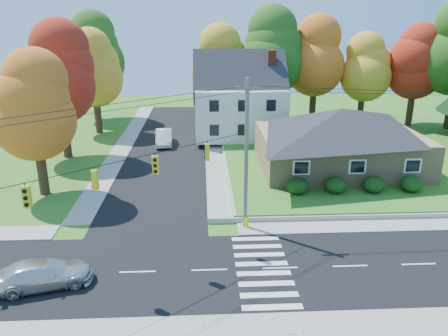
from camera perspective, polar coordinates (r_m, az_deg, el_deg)
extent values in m
plane|color=#3D7923|center=(25.46, 7.36, -12.85)|extent=(120.00, 120.00, 0.00)
cube|color=black|center=(25.45, 7.36, -12.83)|extent=(90.00, 8.00, 0.02)
cube|color=black|center=(49.25, -7.16, 3.06)|extent=(8.00, 44.00, 0.02)
cube|color=#9C9A90|center=(29.74, 5.70, -7.74)|extent=(90.00, 2.00, 0.08)
cube|color=#9C9A90|center=(21.43, 9.80, -19.75)|extent=(90.00, 2.00, 0.08)
cube|color=#3D7923|center=(47.49, 18.55, 1.91)|extent=(30.00, 30.00, 0.50)
cube|color=tan|center=(40.80, 14.72, 2.29)|extent=(14.00, 10.00, 3.20)
pyramid|color=#26262B|center=(40.15, 15.04, 5.98)|extent=(14.60, 10.60, 2.20)
cube|color=silver|center=(50.45, 2.02, 7.42)|extent=(10.00, 8.00, 5.60)
pyramid|color=#26262B|center=(49.81, 2.07, 11.93)|extent=(10.40, 8.40, 2.40)
cube|color=brown|center=(50.51, 6.06, 9.65)|extent=(0.90, 0.90, 9.60)
ellipsoid|color=#163A10|center=(34.15, 9.58, -2.29)|extent=(1.70, 1.70, 1.27)
ellipsoid|color=#163A10|center=(34.91, 14.40, -2.16)|extent=(1.70, 1.70, 1.27)
ellipsoid|color=#163A10|center=(35.91, 18.98, -2.02)|extent=(1.70, 1.70, 1.27)
ellipsoid|color=#163A10|center=(37.12, 23.29, -1.88)|extent=(1.70, 1.70, 1.27)
cylinder|color=#666059|center=(27.88, 2.92, 1.49)|extent=(0.26, 0.26, 10.00)
cube|color=#666059|center=(26.90, 3.07, 10.47)|extent=(1.60, 0.12, 0.12)
cube|color=gold|center=(20.99, -24.36, -3.46)|extent=(0.34, 0.26, 1.00)
cube|color=gold|center=(22.01, -16.50, -1.50)|extent=(0.26, 0.34, 1.00)
cube|color=gold|center=(23.54, -8.94, 0.40)|extent=(0.34, 0.26, 1.00)
cube|color=gold|center=(25.55, -2.19, 2.10)|extent=(0.26, 0.34, 1.00)
cylinder|color=black|center=(22.61, -12.28, 1.14)|extent=(13.02, 10.43, 0.04)
cylinder|color=#3F2A19|center=(56.23, -0.56, 8.52)|extent=(0.80, 0.80, 5.40)
sphere|color=gold|center=(55.66, -0.57, 12.47)|extent=(6.72, 6.72, 6.72)
sphere|color=gold|center=(55.50, -0.57, 14.20)|extent=(5.91, 5.91, 5.91)
sphere|color=gold|center=(55.38, -0.58, 15.93)|extent=(5.11, 5.11, 5.11)
cylinder|color=#3F2A19|center=(55.74, 5.73, 8.80)|extent=(0.86, 0.86, 6.30)
sphere|color=#2B5F1A|center=(55.13, 5.89, 13.46)|extent=(7.84, 7.84, 7.84)
sphere|color=#2B5F1A|center=(54.98, 5.96, 15.50)|extent=(6.90, 6.90, 6.90)
sphere|color=#2B5F1A|center=(54.90, 6.03, 17.54)|extent=(5.96, 5.96, 5.96)
cylinder|color=#3F2A19|center=(57.93, 11.53, 8.68)|extent=(0.83, 0.83, 5.85)
sphere|color=orange|center=(57.36, 11.81, 12.83)|extent=(7.28, 7.28, 7.28)
sphere|color=orange|center=(57.20, 11.93, 14.64)|extent=(6.41, 6.41, 6.41)
sphere|color=orange|center=(57.11, 12.06, 16.46)|extent=(5.53, 5.53, 5.53)
cylinder|color=#3F2A19|center=(58.84, 17.46, 7.90)|extent=(0.77, 0.77, 4.95)
sphere|color=gold|center=(58.32, 17.81, 11.34)|extent=(6.16, 6.16, 6.16)
sphere|color=gold|center=(58.16, 17.96, 12.84)|extent=(5.42, 5.42, 5.42)
sphere|color=gold|center=(58.04, 18.12, 14.35)|extent=(4.68, 4.68, 4.68)
cylinder|color=#3F2A19|center=(60.24, 23.21, 7.71)|extent=(0.80, 0.80, 5.40)
sphere|color=#A52414|center=(59.71, 23.70, 11.37)|extent=(6.72, 6.72, 6.72)
sphere|color=#A52414|center=(59.56, 23.92, 12.96)|extent=(5.91, 5.91, 5.91)
sphere|color=#A52414|center=(59.46, 24.14, 14.56)|extent=(5.11, 5.11, 5.11)
cylinder|color=#3F2A19|center=(37.24, -22.76, 0.43)|extent=(0.77, 0.77, 4.95)
sphere|color=orange|center=(36.36, -23.47, 5.78)|extent=(6.16, 6.16, 6.16)
sphere|color=orange|center=(36.08, -23.79, 8.16)|extent=(5.42, 5.42, 5.42)
sphere|color=orange|center=(35.87, -24.12, 10.57)|extent=(4.68, 4.68, 4.68)
cylinder|color=#3F2A19|center=(46.57, -20.05, 4.84)|extent=(0.83, 0.83, 5.85)
sphere|color=#A52414|center=(45.81, -20.65, 9.96)|extent=(7.28, 7.28, 7.28)
sphere|color=#A52414|center=(45.60, -20.92, 12.21)|extent=(6.41, 6.41, 6.41)
sphere|color=#A52414|center=(45.46, -21.19, 14.48)|extent=(5.53, 5.53, 5.53)
cylinder|color=#3F2A19|center=(55.79, -16.17, 7.17)|extent=(0.80, 0.80, 5.40)
sphere|color=gold|center=(55.18, -16.55, 11.13)|extent=(6.72, 6.72, 6.72)
sphere|color=gold|center=(55.00, -16.71, 12.86)|extent=(5.91, 5.91, 5.91)
sphere|color=gold|center=(54.87, -16.88, 14.60)|extent=(5.11, 5.11, 5.11)
cylinder|color=#3F2A19|center=(63.83, -16.42, 8.96)|extent=(0.86, 0.86, 6.30)
sphere|color=#2B5F1A|center=(63.26, -16.81, 13.02)|extent=(7.84, 7.84, 7.84)
sphere|color=#2B5F1A|center=(63.12, -16.98, 14.78)|extent=(6.90, 6.90, 6.90)
sphere|color=#2B5F1A|center=(63.03, -17.15, 16.55)|extent=(5.96, 5.96, 5.96)
imported|color=silver|center=(25.22, -22.51, -12.66)|extent=(5.29, 3.17, 1.44)
imported|color=silver|center=(49.14, -7.86, 4.00)|extent=(2.06, 5.09, 1.64)
cylinder|color=#F3E800|center=(29.62, 2.98, -7.77)|extent=(0.37, 0.37, 0.10)
cylinder|color=#F3E800|center=(29.48, 2.99, -7.24)|extent=(0.24, 0.24, 0.56)
sphere|color=#F3E800|center=(29.33, 3.00, -6.65)|extent=(0.26, 0.26, 0.26)
cylinder|color=#F3E800|center=(29.44, 2.99, -7.06)|extent=(0.47, 0.17, 0.12)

